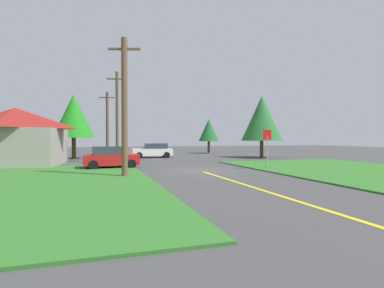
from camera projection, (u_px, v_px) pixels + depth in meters
name	position (u px, v px, depth m)	size (l,w,h in m)	color
ground_plane	(199.00, 170.00, 20.86)	(120.00, 120.00, 0.00)	#414141
grass_verge_right	(362.00, 171.00, 20.04)	(12.00, 20.00, 0.08)	#2E6D25
grass_verge_left	(23.00, 185.00, 14.04)	(12.00, 20.00, 0.08)	#2E6D25
lane_stripe_center	(258.00, 189.00, 13.23)	(0.20, 14.00, 0.01)	yellow
stop_sign	(267.00, 142.00, 21.73)	(0.72, 0.16, 2.81)	#9EA0A8
car_approaching_junction	(153.00, 151.00, 34.55)	(4.54, 2.30, 1.62)	white
parked_car_near_building	(110.00, 157.00, 22.39)	(4.01, 2.38, 1.62)	red
utility_pole_near	(124.00, 106.00, 17.27)	(1.76, 0.61, 7.88)	brown
utility_pole_mid	(117.00, 116.00, 26.71)	(1.80, 0.29, 8.03)	brown
utility_pole_far	(107.00, 124.00, 35.94)	(1.80, 0.41, 7.60)	brown
oak_tree_left	(262.00, 118.00, 34.41)	(4.58, 4.58, 6.97)	brown
pine_tree_center	(74.00, 116.00, 32.47)	(4.20, 4.20, 6.89)	brown
oak_tree_right	(209.00, 130.00, 44.44)	(2.95, 2.95, 5.02)	brown
barn	(16.00, 137.00, 24.89)	(7.44, 7.93, 4.70)	gray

